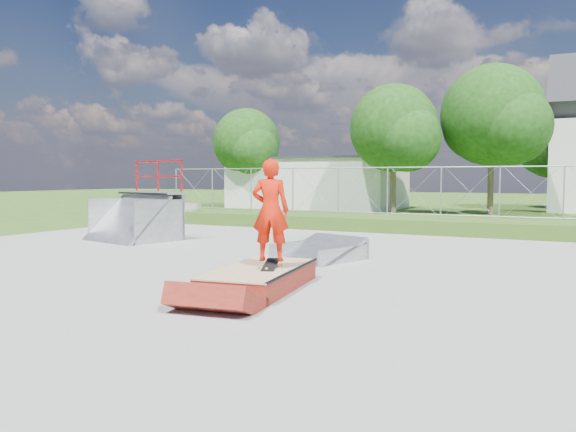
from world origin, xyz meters
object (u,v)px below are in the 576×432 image
Objects in this scene: grind_box at (260,279)px; quarter_pipe at (131,201)px; skater at (270,214)px; flat_bank_ramp at (318,250)px.

grind_box is 1.13× the size of quarter_pipe.
skater is at bearing 20.78° from grind_box.
quarter_pipe is at bearing -50.42° from skater.
quarter_pipe is at bearing 138.96° from grind_box.
grind_box is 1.59× the size of flat_bank_ramp.
quarter_pipe is 1.41× the size of flat_bank_ramp.
skater is (0.16, 0.09, 1.10)m from grind_box.
quarter_pipe is 1.41× the size of skater.
skater is at bearing -60.19° from flat_bank_ramp.
quarter_pipe reaches higher than grind_box.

